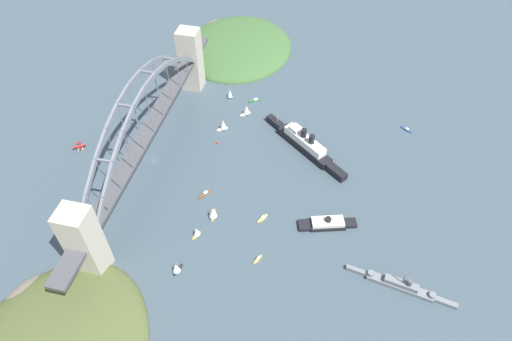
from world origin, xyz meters
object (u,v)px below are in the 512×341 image
Objects in this scene: small_boat_2 at (223,125)px; small_boat_8 at (230,93)px; ocean_liner at (305,144)px; channel_marker_buoy at (217,142)px; small_boat_6 at (406,129)px; small_boat_9 at (213,212)px; seaplane_taxiing_near_bridge at (80,147)px; small_boat_0 at (205,194)px; harbor_arch_bridge at (147,131)px; small_boat_5 at (197,232)px; small_boat_3 at (263,218)px; small_boat_4 at (258,259)px; harbor_ferry_steamer at (327,223)px; small_boat_10 at (176,268)px; small_boat_1 at (255,100)px; naval_cruiser at (401,286)px; small_boat_7 at (246,110)px.

small_boat_8 is (-40.65, -5.66, -0.69)m from small_boat_2.
ocean_liner is 25.77× the size of channel_marker_buoy.
small_boat_2 is at bearing -77.11° from small_boat_6.
small_boat_9 is 3.98× the size of channel_marker_buoy.
seaplane_taxiing_near_bridge is 110.18m from small_boat_0.
harbor_arch_bridge is 65.94m from small_boat_2.
small_boat_2 reaches higher than small_boat_0.
small_boat_3 is at bearing 120.18° from small_boat_5.
small_boat_4 is at bearing 25.95° from small_boat_2.
ocean_liner is 1.82× the size of harbor_ferry_steamer.
small_boat_10 reaches higher than small_boat_5.
harbor_arch_bridge reaches higher than small_boat_6.
seaplane_taxiing_near_bridge is at bearing -112.73° from small_boat_4.
ocean_liner is at bearing 109.23° from harbor_arch_bridge.
small_boat_9 is at bearing -32.04° from ocean_liner.
seaplane_taxiing_near_bridge is (-29.28, -194.51, -0.50)m from harbor_ferry_steamer.
small_boat_3 is at bearing -12.88° from ocean_liner.
small_boat_5 is (33.95, 5.24, 3.10)m from small_boat_0.
small_boat_5 is at bearing -1.95° from small_boat_1.
small_boat_5 is 188.92m from small_boat_6.
small_boat_4 reaches higher than small_boat_6.
small_boat_8 reaches higher than small_boat_4.
harbor_ferry_steamer is 119.51m from small_boat_6.
harbor_ferry_steamer is at bearing -126.09° from naval_cruiser.
small_boat_0 is (22.30, 107.90, -0.94)m from seaplane_taxiing_near_bridge.
small_boat_4 is at bearing 21.50° from small_boat_8.
small_boat_2 reaches higher than harbor_ferry_steamer.
small_boat_9 reaches higher than small_boat_6.
small_boat_4 is 0.69× the size of small_boat_9.
small_boat_1 is 1.08× the size of small_boat_10.
small_boat_10 is (153.48, -5.50, -0.23)m from small_boat_7.
small_boat_1 reaches higher than small_boat_4.
harbor_arch_bridge is 196.19m from naval_cruiser.
seaplane_taxiing_near_bridge is at bearing -53.59° from small_boat_1.
ocean_liner is 74.70m from small_boat_3.
small_boat_7 is 0.91× the size of small_boat_9.
small_boat_2 is 26.30m from small_boat_7.
small_boat_7 reaches higher than channel_marker_buoy.
harbor_arch_bridge is 6.45× the size of harbor_ferry_steamer.
small_boat_6 is (-112.78, 93.03, -0.01)m from small_boat_3.
small_boat_2 is at bearing -147.85° from small_boat_3.
small_boat_6 is (-143.70, 1.92, -1.96)m from naval_cruiser.
ocean_liner is at bearing 149.82° from small_boat_5.
small_boat_10 is at bearing 52.33° from seaplane_taxiing_near_bridge.
harbor_ferry_steamer is 14.19× the size of channel_marker_buoy.
small_boat_10 reaches higher than small_boat_6.
naval_cruiser is at bearing 86.31° from small_boat_5.
harbor_ferry_steamer is 42.88m from small_boat_3.
small_boat_4 is 43.85m from small_boat_5.
seaplane_taxiing_near_bridge reaches higher than small_boat_4.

